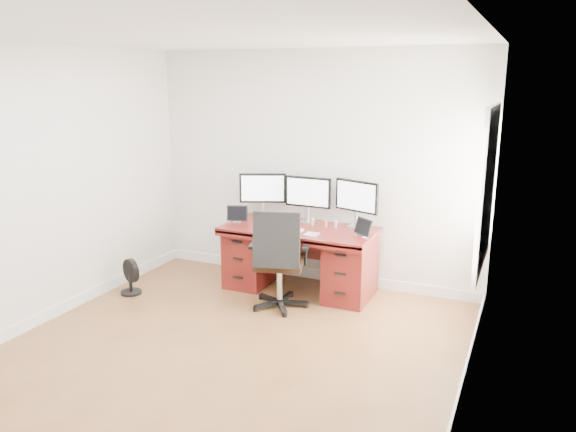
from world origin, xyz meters
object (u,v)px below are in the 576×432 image
at_px(office_chair, 279,276).
at_px(keyboard, 290,229).
at_px(monitor_center, 308,194).
at_px(desk, 300,256).
at_px(floor_fan, 130,277).

height_order(office_chair, keyboard, office_chair).
distance_m(monitor_center, keyboard, 0.53).
xyz_separation_m(office_chair, monitor_center, (-0.01, 0.82, 0.73)).
distance_m(desk, keyboard, 0.40).
relative_size(office_chair, monitor_center, 1.97).
relative_size(floor_fan, keyboard, 1.41).
distance_m(office_chair, floor_fan, 1.74).
xyz_separation_m(desk, floor_fan, (-1.70, -0.88, -0.21)).
height_order(monitor_center, keyboard, monitor_center).
bearing_deg(keyboard, monitor_center, 87.76).
bearing_deg(desk, keyboard, -104.67).
bearing_deg(desk, office_chair, -89.31).
bearing_deg(keyboard, desk, 79.34).
xyz_separation_m(floor_fan, keyboard, (1.65, 0.71, 0.56)).
distance_m(desk, office_chair, 0.58).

